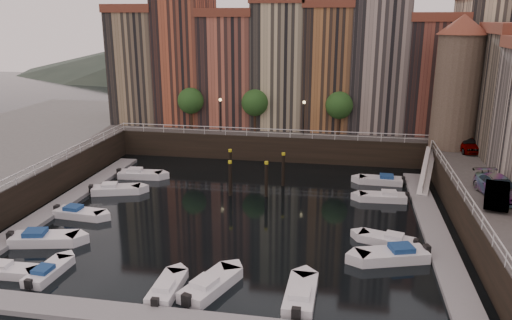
% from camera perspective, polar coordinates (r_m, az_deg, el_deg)
% --- Properties ---
extents(ground, '(200.00, 200.00, 0.00)m').
position_cam_1_polar(ground, '(44.26, -1.87, -5.88)').
color(ground, black).
rests_on(ground, ground).
extents(quay_far, '(80.00, 20.00, 3.00)m').
position_cam_1_polar(quay_far, '(68.36, 2.70, 3.36)').
color(quay_far, black).
rests_on(quay_far, ground).
extents(dock_left, '(2.00, 28.00, 0.35)m').
position_cam_1_polar(dock_left, '(49.19, -20.97, -4.47)').
color(dock_left, gray).
rests_on(dock_left, ground).
extents(dock_right, '(2.00, 28.00, 0.35)m').
position_cam_1_polar(dock_right, '(43.05, 19.60, -7.26)').
color(dock_right, gray).
rests_on(dock_right, ground).
extents(mountains, '(145.00, 100.00, 18.00)m').
position_cam_1_polar(mountains, '(150.52, 7.80, 12.67)').
color(mountains, '#2D382D').
rests_on(mountains, ground).
extents(far_terrace, '(48.70, 10.30, 17.50)m').
position_cam_1_polar(far_terrace, '(64.08, 5.50, 11.01)').
color(far_terrace, '#8D785A').
rests_on(far_terrace, quay_far).
extents(corner_tower, '(5.20, 5.20, 13.80)m').
position_cam_1_polar(corner_tower, '(56.11, 22.05, 8.43)').
color(corner_tower, '#6B5B4C').
rests_on(corner_tower, quay_right).
extents(promenade_trees, '(21.20, 3.20, 5.20)m').
position_cam_1_polar(promenade_trees, '(60.00, 0.49, 6.53)').
color(promenade_trees, black).
rests_on(promenade_trees, quay_far).
extents(street_lamps, '(10.36, 0.36, 4.18)m').
position_cam_1_polar(street_lamps, '(59.10, 0.64, 5.70)').
color(street_lamps, black).
rests_on(street_lamps, quay_far).
extents(railings, '(36.08, 34.04, 0.52)m').
position_cam_1_polar(railings, '(47.58, -0.67, 0.53)').
color(railings, white).
rests_on(railings, ground).
extents(gangway, '(2.78, 8.32, 3.73)m').
position_cam_1_polar(gangway, '(52.86, 18.97, -0.88)').
color(gangway, white).
rests_on(gangway, ground).
extents(mooring_pilings, '(5.90, 4.43, 3.78)m').
position_cam_1_polar(mooring_pilings, '(49.09, -0.41, -1.58)').
color(mooring_pilings, black).
rests_on(mooring_pilings, ground).
extents(boat_left_0, '(4.17, 1.65, 0.95)m').
position_cam_1_polar(boat_left_0, '(37.72, -26.54, -11.24)').
color(boat_left_0, white).
rests_on(boat_left_0, ground).
extents(boat_left_1, '(5.28, 2.87, 1.18)m').
position_cam_1_polar(boat_left_1, '(41.40, -23.17, -8.26)').
color(boat_left_1, white).
rests_on(boat_left_1, ground).
extents(boat_left_2, '(4.61, 1.99, 1.04)m').
position_cam_1_polar(boat_left_2, '(45.53, -19.62, -5.74)').
color(boat_left_2, white).
rests_on(boat_left_2, ground).
extents(boat_left_3, '(4.93, 3.01, 1.11)m').
position_cam_1_polar(boat_left_3, '(50.44, -15.81, -3.25)').
color(boat_left_3, white).
rests_on(boat_left_3, ground).
extents(boat_left_4, '(4.88, 2.10, 1.11)m').
position_cam_1_polar(boat_left_4, '(54.54, -13.17, -1.60)').
color(boat_left_4, white).
rests_on(boat_left_4, ground).
extents(boat_right_1, '(5.36, 3.34, 1.20)m').
position_cam_1_polar(boat_right_1, '(36.98, 15.46, -10.43)').
color(boat_right_1, white).
rests_on(boat_right_1, ground).
extents(boat_right_2, '(4.43, 2.73, 0.99)m').
position_cam_1_polar(boat_right_2, '(39.37, 14.85, -8.82)').
color(boat_right_2, white).
rests_on(boat_right_2, ground).
extents(boat_right_3, '(4.55, 1.88, 1.03)m').
position_cam_1_polar(boat_right_3, '(48.11, 14.41, -4.12)').
color(boat_right_3, white).
rests_on(boat_right_3, ground).
extents(boat_right_4, '(4.59, 1.77, 1.05)m').
position_cam_1_polar(boat_right_4, '(52.88, 14.17, -2.26)').
color(boat_right_4, white).
rests_on(boat_right_4, ground).
extents(boat_near_0, '(1.69, 4.13, 0.94)m').
position_cam_1_polar(boat_near_0, '(36.47, -22.70, -11.70)').
color(boat_near_0, white).
rests_on(boat_near_0, ground).
extents(boat_near_1, '(1.59, 4.24, 0.97)m').
position_cam_1_polar(boat_near_1, '(32.43, -10.18, -14.22)').
color(boat_near_1, white).
rests_on(boat_near_1, ground).
extents(boat_near_2, '(3.34, 5.06, 1.14)m').
position_cam_1_polar(boat_near_2, '(32.25, -5.30, -14.08)').
color(boat_near_2, white).
rests_on(boat_near_2, ground).
extents(boat_near_3, '(1.85, 4.89, 1.12)m').
position_cam_1_polar(boat_near_3, '(31.26, 5.11, -15.15)').
color(boat_near_3, white).
rests_on(boat_near_3, ground).
extents(car_a, '(2.76, 5.01, 1.61)m').
position_cam_1_polar(car_a, '(56.12, 22.87, 1.68)').
color(car_a, gray).
rests_on(car_a, quay_right).
extents(car_b, '(2.75, 4.93, 1.54)m').
position_cam_1_polar(car_b, '(41.25, 25.79, -3.63)').
color(car_b, gray).
rests_on(car_b, quay_right).
extents(car_c, '(3.15, 5.78, 1.59)m').
position_cam_1_polar(car_c, '(42.82, 25.95, -2.93)').
color(car_c, gray).
rests_on(car_c, quay_right).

